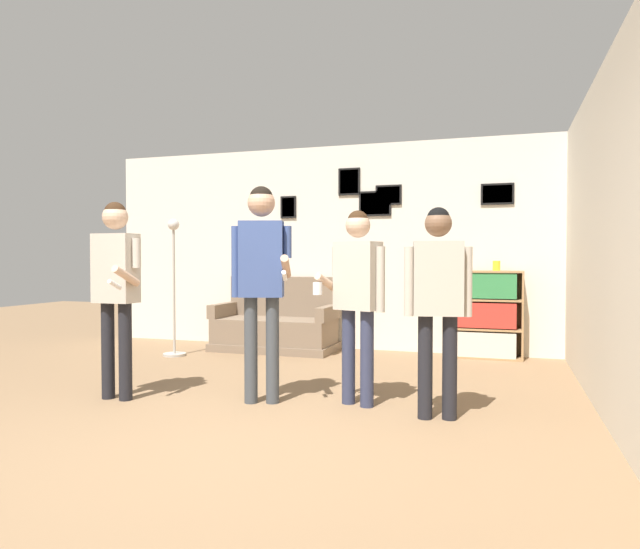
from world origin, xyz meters
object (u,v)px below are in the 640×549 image
Objects in this scene: drinking_cup at (496,266)px; person_spectator_near_bookshelf at (438,291)px; person_player_foreground_left at (116,278)px; person_player_foreground_center at (261,268)px; couch at (276,326)px; floor_lamp at (174,286)px; person_watcher_holding_cup at (357,287)px; bookshelf at (486,315)px.

person_spectator_near_bookshelf is at bearing -97.78° from drinking_cup.
person_player_foreground_center is at bearing 12.18° from person_player_foreground_left.
drinking_cup is (3.06, 3.06, 0.08)m from person_player_foreground_left.
person_spectator_near_bookshelf is (2.67, 0.23, -0.07)m from person_player_foreground_left.
couch is at bearing -176.05° from drinking_cup.
person_player_foreground_left is (0.73, -2.05, 0.17)m from floor_lamp.
couch is at bearing 125.09° from person_watcher_holding_cup.
person_player_foreground_left reaches higher than person_watcher_holding_cup.
person_player_foreground_center is 1.13× the size of person_watcher_holding_cup.
drinking_cup reaches higher than couch.
person_player_foreground_left is 1.06× the size of person_watcher_holding_cup.
person_player_foreground_center is at bearing -70.30° from couch.
person_spectator_near_bookshelf is (1.44, -0.03, -0.16)m from person_player_foreground_center.
floor_lamp is 2.66m from person_player_foreground_center.
person_player_foreground_center reaches higher than couch.
person_player_foreground_left is 2.05m from person_watcher_holding_cup.
drinking_cup is (3.78, 1.01, 0.25)m from floor_lamp.
floor_lamp is at bearing 149.46° from person_watcher_holding_cup.
couch is 2.97m from person_player_foreground_left.
floor_lamp is 14.25× the size of drinking_cup.
drinking_cup is (1.05, 2.62, 0.14)m from person_watcher_holding_cup.
person_player_foreground_center reaches higher than bookshelf.
floor_lamp is 1.06× the size of person_watcher_holding_cup.
person_spectator_near_bookshelf is (2.38, -2.63, 0.65)m from couch.
person_player_foreground_left reaches higher than drinking_cup.
person_watcher_holding_cup is at bearing 12.37° from person_player_foreground_left.
person_watcher_holding_cup is at bearing 162.95° from person_spectator_near_bookshelf.
bookshelf is (2.65, 0.19, 0.22)m from couch.
drinking_cup is at bearing 82.22° from person_spectator_near_bookshelf.
person_spectator_near_bookshelf is at bearing -47.97° from couch.
drinking_cup is at bearing 14.93° from floor_lamp.
bookshelf is at bearing 58.47° from person_player_foreground_center.
drinking_cup is (1.83, 2.79, -0.01)m from person_player_foreground_center.
person_player_foreground_center is at bearing -121.53° from bookshelf.
bookshelf is 3.33m from person_player_foreground_center.
person_player_foreground_left is 1.26m from person_player_foreground_center.
couch is 1.42m from floor_lamp.
person_watcher_holding_cup is at bearing -30.54° from floor_lamp.
bookshelf is 2.82m from person_watcher_holding_cup.
person_player_foreground_center is (1.23, 0.27, 0.09)m from person_player_foreground_left.
person_player_foreground_center is at bearing -123.21° from drinking_cup.
person_player_foreground_center is at bearing 178.77° from person_spectator_near_bookshelf.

